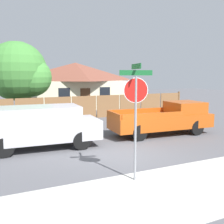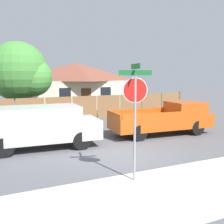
% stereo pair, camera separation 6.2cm
% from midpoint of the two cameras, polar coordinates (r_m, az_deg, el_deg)
% --- Properties ---
extents(ground_plane, '(80.00, 80.00, 0.00)m').
position_cam_midpoint_polar(ground_plane, '(10.67, 2.26, -9.05)').
color(ground_plane, '#56565B').
extents(sidewalk_strip, '(36.00, 3.20, 0.01)m').
position_cam_midpoint_polar(sidewalk_strip, '(7.85, 14.87, -15.75)').
color(sidewalk_strip, beige).
rests_on(sidewalk_strip, ground).
extents(wooden_fence, '(15.30, 0.12, 1.75)m').
position_cam_midpoint_polar(wooden_fence, '(19.36, -3.49, 1.16)').
color(wooden_fence, brown).
rests_on(wooden_fence, ground).
extents(house, '(9.03, 5.95, 4.33)m').
position_cam_midpoint_polar(house, '(25.77, -7.97, 5.97)').
color(house, beige).
rests_on(house, ground).
extents(oak_tree, '(4.41, 4.20, 5.50)m').
position_cam_midpoint_polar(oak_tree, '(19.84, -19.43, 8.07)').
color(oak_tree, brown).
rests_on(oak_tree, ground).
extents(red_suv, '(5.03, 2.25, 1.82)m').
position_cam_midpoint_polar(red_suv, '(11.63, -15.38, -2.85)').
color(red_suv, '#B7B7BC').
rests_on(red_suv, ground).
extents(orange_pickup, '(5.56, 2.21, 1.70)m').
position_cam_midpoint_polar(orange_pickup, '(14.21, 11.39, -1.40)').
color(orange_pickup, '#B74C14').
rests_on(orange_pickup, ground).
extents(stop_sign, '(0.95, 0.86, 3.45)m').
position_cam_midpoint_polar(stop_sign, '(7.60, 4.95, 2.20)').
color(stop_sign, gray).
rests_on(stop_sign, ground).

